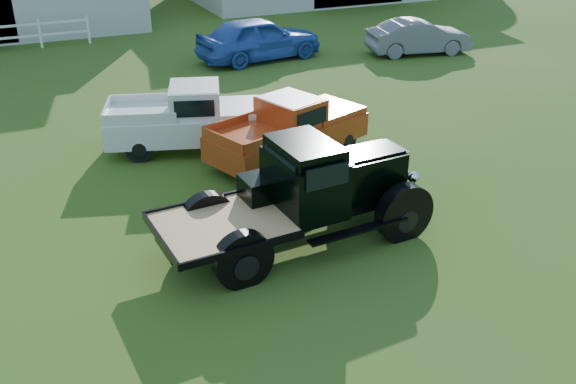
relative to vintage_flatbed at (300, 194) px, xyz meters
name	(u,v)px	position (x,y,z in m)	size (l,w,h in m)	color
ground	(304,269)	(-0.35, -0.96, -1.09)	(120.00, 120.00, 0.00)	#2D4E10
vintage_flatbed	(300,194)	(0.00, 0.00, 0.00)	(5.50, 2.18, 2.18)	black
red_pickup	(288,129)	(1.52, 3.97, -0.25)	(4.57, 1.76, 1.67)	#AA3A15
white_pickup	(193,118)	(-0.54, 5.67, -0.22)	(4.72, 1.83, 1.74)	silver
misc_car_blue	(259,38)	(4.47, 13.48, -0.24)	(2.01, 5.00, 1.71)	#2A51A9
misc_car_grey	(419,37)	(10.82, 11.67, -0.39)	(1.47, 4.21, 1.39)	slate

